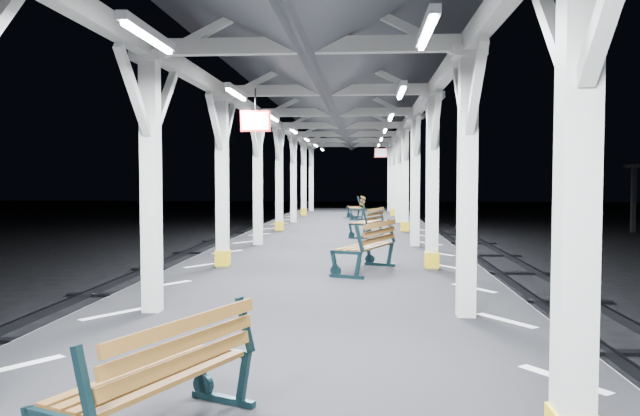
# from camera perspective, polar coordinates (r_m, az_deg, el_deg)

# --- Properties ---
(ground) EXTENTS (120.00, 120.00, 0.00)m
(ground) POSITION_cam_1_polar(r_m,az_deg,el_deg) (10.22, -0.18, -12.72)
(ground) COLOR black
(ground) RESTS_ON ground
(platform) EXTENTS (6.00, 50.00, 1.00)m
(platform) POSITION_cam_1_polar(r_m,az_deg,el_deg) (10.09, -0.18, -9.99)
(platform) COLOR black
(platform) RESTS_ON ground
(hazard_stripes_left) EXTENTS (1.00, 48.00, 0.01)m
(hazard_stripes_left) POSITION_cam_1_polar(r_m,az_deg,el_deg) (10.46, -13.78, -6.80)
(hazard_stripes_left) COLOR silver
(hazard_stripes_left) RESTS_ON platform
(hazard_stripes_right) EXTENTS (1.00, 48.00, 0.01)m
(hazard_stripes_right) POSITION_cam_1_polar(r_m,az_deg,el_deg) (10.11, 13.91, -7.14)
(hazard_stripes_right) COLOR silver
(hazard_stripes_right) RESTS_ON platform
(track_left) EXTENTS (2.20, 60.00, 0.16)m
(track_left) POSITION_cam_1_polar(r_m,az_deg,el_deg) (11.68, -25.93, -10.63)
(track_left) COLOR #2D2D33
(track_left) RESTS_ON ground
(canopy) EXTENTS (5.40, 49.00, 4.65)m
(canopy) POSITION_cam_1_polar(r_m,az_deg,el_deg) (9.99, -0.19, 13.31)
(canopy) COLOR silver
(canopy) RESTS_ON platform
(bench_near) EXTENTS (1.15, 1.67, 0.85)m
(bench_near) POSITION_cam_1_polar(r_m,az_deg,el_deg) (4.33, -14.06, -14.53)
(bench_near) COLOR black
(bench_near) RESTS_ON platform
(bench_mid) EXTENTS (1.21, 1.84, 0.94)m
(bench_mid) POSITION_cam_1_polar(r_m,az_deg,el_deg) (11.44, 4.56, -3.40)
(bench_mid) COLOR black
(bench_mid) RESTS_ON platform
(bench_far) EXTENTS (1.04, 1.66, 0.84)m
(bench_far) POSITION_cam_1_polar(r_m,az_deg,el_deg) (18.24, 4.56, -1.22)
(bench_far) COLOR black
(bench_far) RESTS_ON platform
(bench_extra) EXTENTS (0.82, 1.79, 0.94)m
(bench_extra) POSITION_cam_1_polar(r_m,az_deg,el_deg) (25.95, 3.48, 0.10)
(bench_extra) COLOR black
(bench_extra) RESTS_ON platform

